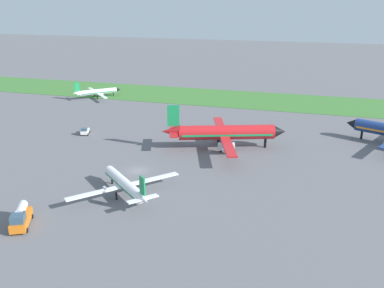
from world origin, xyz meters
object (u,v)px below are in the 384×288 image
Objects in this scene: fuel_truck_near_gate at (21,217)px; pushback_tug_midfield at (85,131)px; airplane_taxiing_turboprop at (97,92)px; airplane_foreground_turboprop at (125,184)px; airplane_midfield_jet at (224,133)px.

pushback_tug_midfield is (-15.21, 45.76, -0.67)m from fuel_truck_near_gate.
pushback_tug_midfield is at bearing -111.05° from airplane_taxiing_turboprop.
airplane_taxiing_turboprop reaches higher than fuel_truck_near_gate.
airplane_foreground_turboprop is 4.35× the size of pushback_tug_midfield.
airplane_midfield_jet reaches higher than airplane_taxiing_turboprop.
fuel_truck_near_gate is at bearing -1.69° from pushback_tug_midfield.
airplane_taxiing_turboprop is (-44.75, 71.45, -0.11)m from airplane_foreground_turboprop.
airplane_foreground_turboprop is 2.53× the size of fuel_truck_near_gate.
airplane_taxiing_turboprop reaches higher than pushback_tug_midfield.
fuel_truck_near_gate reaches higher than pushback_tug_midfield.
fuel_truck_near_gate is (-22.77, -45.70, -2.32)m from airplane_midfield_jet.
airplane_foreground_turboprop is 33.13m from airplane_midfield_jet.
airplane_taxiing_turboprop is 69.37m from airplane_midfield_jet.
airplane_foreground_turboprop is at bearing -103.42° from airplane_taxiing_turboprop.
airplane_taxiing_turboprop is at bearing 125.03° from airplane_midfield_jet.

